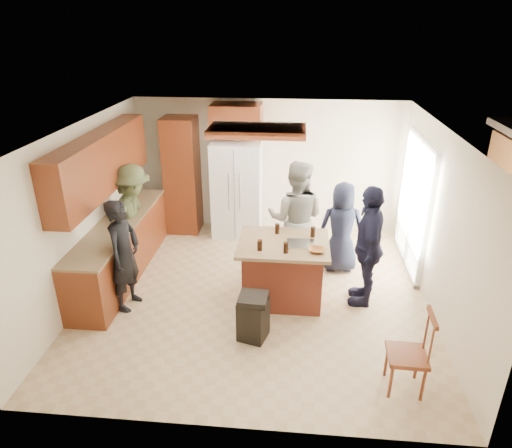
# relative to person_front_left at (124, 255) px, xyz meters

# --- Properties ---
(person_front_left) EXTENTS (0.54, 0.66, 1.63)m
(person_front_left) POSITION_rel_person_front_left_xyz_m (0.00, 0.00, 0.00)
(person_front_left) COLOR black
(person_front_left) RESTS_ON ground
(person_behind_left) EXTENTS (0.98, 0.68, 1.88)m
(person_behind_left) POSITION_rel_person_front_left_xyz_m (2.35, 1.19, 0.13)
(person_behind_left) COLOR gray
(person_behind_left) RESTS_ON ground
(person_behind_right) EXTENTS (0.75, 0.50, 1.50)m
(person_behind_right) POSITION_rel_person_front_left_xyz_m (3.08, 1.36, -0.07)
(person_behind_right) COLOR black
(person_behind_right) RESTS_ON ground
(person_side_right) EXTENTS (0.67, 1.11, 1.79)m
(person_side_right) POSITION_rel_person_front_left_xyz_m (3.37, 0.44, 0.08)
(person_side_right) COLOR black
(person_side_right) RESTS_ON ground
(person_counter) EXTENTS (0.63, 1.18, 1.76)m
(person_counter) POSITION_rel_person_front_left_xyz_m (-0.25, 1.14, 0.06)
(person_counter) COLOR #394025
(person_counter) RESTS_ON ground
(left_cabinetry) EXTENTS (0.64, 3.00, 2.30)m
(left_cabinetry) POSITION_rel_person_front_left_xyz_m (-0.46, 0.87, 0.14)
(left_cabinetry) COLOR maroon
(left_cabinetry) RESTS_ON ground
(back_wall_units) EXTENTS (1.80, 0.60, 2.45)m
(back_wall_units) POSITION_rel_person_front_left_xyz_m (0.45, 2.67, 0.56)
(back_wall_units) COLOR maroon
(back_wall_units) RESTS_ON ground
(refrigerator) EXTENTS (0.90, 0.76, 1.80)m
(refrigerator) POSITION_rel_person_front_left_xyz_m (1.24, 2.59, 0.08)
(refrigerator) COLOR white
(refrigerator) RESTS_ON ground
(kitchen_island) EXTENTS (1.28, 1.03, 0.93)m
(kitchen_island) POSITION_rel_person_front_left_xyz_m (2.19, 0.38, -0.34)
(kitchen_island) COLOR #A8402B
(kitchen_island) RESTS_ON ground
(island_items) EXTENTS (0.92, 0.69, 0.15)m
(island_items) POSITION_rel_person_front_left_xyz_m (2.41, 0.28, 0.15)
(island_items) COLOR silver
(island_items) RESTS_ON kitchen_island
(trash_bin) EXTENTS (0.42, 0.42, 0.63)m
(trash_bin) POSITION_rel_person_front_left_xyz_m (1.85, -0.56, -0.50)
(trash_bin) COLOR black
(trash_bin) RESTS_ON ground
(spindle_chair) EXTENTS (0.43, 0.43, 0.99)m
(spindle_chair) POSITION_rel_person_front_left_xyz_m (3.63, -1.30, -0.36)
(spindle_chair) COLOR maroon
(spindle_chair) RESTS_ON ground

